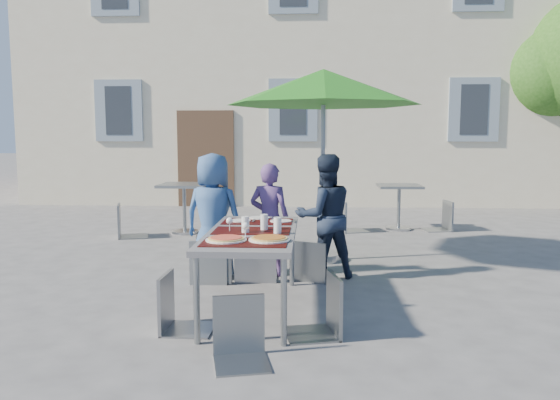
# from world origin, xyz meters

# --- Properties ---
(ground) EXTENTS (90.00, 90.00, 0.00)m
(ground) POSITION_xyz_m (0.00, 0.00, 0.00)
(ground) COLOR #4D4D50
(ground) RESTS_ON ground
(building) EXTENTS (13.60, 8.20, 11.10)m
(building) POSITION_xyz_m (-0.00, 11.50, 4.85)
(building) COLOR beige
(building) RESTS_ON ground
(dining_table) EXTENTS (0.80, 1.85, 0.76)m
(dining_table) POSITION_xyz_m (-0.12, -0.00, 0.70)
(dining_table) COLOR #454449
(dining_table) RESTS_ON ground
(pizza_near_left) EXTENTS (0.34, 0.34, 0.03)m
(pizza_near_left) POSITION_xyz_m (-0.28, -0.50, 0.77)
(pizza_near_left) COLOR white
(pizza_near_left) RESTS_ON dining_table
(pizza_near_right) EXTENTS (0.35, 0.35, 0.03)m
(pizza_near_right) POSITION_xyz_m (0.07, -0.47, 0.77)
(pizza_near_right) COLOR white
(pizza_near_right) RESTS_ON dining_table
(glassware) EXTENTS (0.51, 0.44, 0.15)m
(glassware) POSITION_xyz_m (-0.06, -0.09, 0.83)
(glassware) COLOR silver
(glassware) RESTS_ON dining_table
(place_settings) EXTENTS (0.68, 0.43, 0.01)m
(place_settings) POSITION_xyz_m (-0.10, 0.62, 0.76)
(place_settings) COLOR white
(place_settings) RESTS_ON dining_table
(child_0) EXTENTS (0.79, 0.62, 1.43)m
(child_0) POSITION_xyz_m (-0.70, 1.20, 0.72)
(child_0) COLOR #325389
(child_0) RESTS_ON ground
(child_1) EXTENTS (0.54, 0.42, 1.31)m
(child_1) POSITION_xyz_m (-0.06, 1.32, 0.66)
(child_1) COLOR #553A76
(child_1) RESTS_ON ground
(child_2) EXTENTS (0.78, 0.58, 1.42)m
(child_2) POSITION_xyz_m (0.58, 1.23, 0.71)
(child_2) COLOR #192337
(child_2) RESTS_ON ground
(chair_0) EXTENTS (0.42, 0.43, 0.92)m
(chair_0) POSITION_xyz_m (-0.70, 0.92, 0.54)
(chair_0) COLOR gray
(chair_0) RESTS_ON ground
(chair_1) EXTENTS (0.48, 0.49, 1.05)m
(chair_1) POSITION_xyz_m (-0.19, 1.04, 0.62)
(chair_1) COLOR #92969E
(chair_1) RESTS_ON ground
(chair_2) EXTENTS (0.50, 0.50, 0.86)m
(chair_2) POSITION_xyz_m (0.44, 1.08, 0.50)
(chair_2) COLOR gray
(chair_2) RESTS_ON ground
(chair_3) EXTENTS (0.42, 0.41, 0.91)m
(chair_3) POSITION_xyz_m (-0.69, -0.57, 0.53)
(chair_3) COLOR gray
(chair_3) RESTS_ON ground
(chair_4) EXTENTS (0.50, 0.50, 0.94)m
(chair_4) POSITION_xyz_m (0.52, -0.61, 0.55)
(chair_4) COLOR gray
(chair_4) RESTS_ON ground
(chair_5) EXTENTS (0.46, 0.47, 0.87)m
(chair_5) POSITION_xyz_m (-0.09, -1.15, 0.50)
(chair_5) COLOR gray
(chair_5) RESTS_ON ground
(patio_umbrella) EXTENTS (2.48, 2.48, 2.46)m
(patio_umbrella) POSITION_xyz_m (0.57, 2.10, 2.22)
(patio_umbrella) COLOR #ABADB3
(patio_umbrella) RESTS_ON ground
(cafe_table_0) EXTENTS (0.78, 0.78, 0.83)m
(cafe_table_0) POSITION_xyz_m (-1.69, 3.97, 0.60)
(cafe_table_0) COLOR #ABADB3
(cafe_table_0) RESTS_ON ground
(bg_chair_l_0) EXTENTS (0.57, 0.57, 1.02)m
(bg_chair_l_0) POSITION_xyz_m (-2.55, 3.56, 0.60)
(bg_chair_l_0) COLOR gray
(bg_chair_l_0) RESTS_ON ground
(bg_chair_r_0) EXTENTS (0.46, 0.46, 0.87)m
(bg_chair_r_0) POSITION_xyz_m (-1.16, 3.67, 0.50)
(bg_chair_r_0) COLOR #8F949A
(bg_chair_r_0) RESTS_ON ground
(cafe_table_1) EXTENTS (0.73, 0.73, 0.78)m
(cafe_table_1) POSITION_xyz_m (1.94, 4.54, 0.55)
(cafe_table_1) COLOR #ABADB3
(cafe_table_1) RESTS_ON ground
(bg_chair_l_1) EXTENTS (0.56, 0.55, 1.00)m
(bg_chair_l_1) POSITION_xyz_m (1.04, 4.31, 0.59)
(bg_chair_l_1) COLOR #8E9499
(bg_chair_l_1) RESTS_ON ground
(bg_chair_r_1) EXTENTS (0.50, 0.49, 0.97)m
(bg_chair_r_1) POSITION_xyz_m (2.68, 4.51, 0.57)
(bg_chair_r_1) COLOR gray
(bg_chair_r_1) RESTS_ON ground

